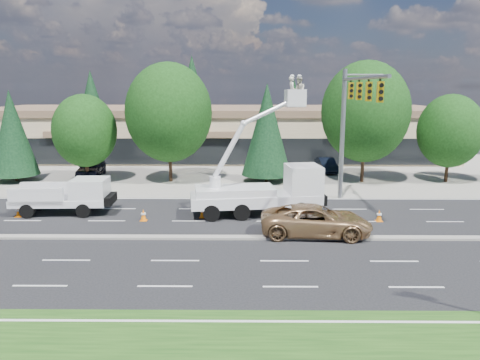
{
  "coord_description": "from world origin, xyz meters",
  "views": [
    {
      "loc": [
        3.15,
        -23.39,
        7.82
      ],
      "look_at": [
        2.91,
        3.65,
        2.4
      ],
      "focal_mm": 35.0,
      "sensor_mm": 36.0,
      "label": 1
    }
  ],
  "objects_px": {
    "utility_pickup": "(68,199)",
    "minivan": "(316,221)",
    "signal_mast": "(351,114)",
    "bucket_truck": "(268,186)"
  },
  "relations": [
    {
      "from": "signal_mast",
      "to": "utility_pickup",
      "type": "relative_size",
      "value": 1.74
    },
    {
      "from": "utility_pickup",
      "to": "minivan",
      "type": "height_order",
      "value": "utility_pickup"
    },
    {
      "from": "bucket_truck",
      "to": "signal_mast",
      "type": "bearing_deg",
      "value": 14.97
    },
    {
      "from": "signal_mast",
      "to": "minivan",
      "type": "height_order",
      "value": "signal_mast"
    },
    {
      "from": "utility_pickup",
      "to": "minivan",
      "type": "distance_m",
      "value": 15.43
    },
    {
      "from": "signal_mast",
      "to": "bucket_truck",
      "type": "height_order",
      "value": "signal_mast"
    },
    {
      "from": "bucket_truck",
      "to": "minivan",
      "type": "relative_size",
      "value": 1.45
    },
    {
      "from": "signal_mast",
      "to": "minivan",
      "type": "relative_size",
      "value": 1.73
    },
    {
      "from": "utility_pickup",
      "to": "bucket_truck",
      "type": "height_order",
      "value": "bucket_truck"
    },
    {
      "from": "signal_mast",
      "to": "bucket_truck",
      "type": "bearing_deg",
      "value": -157.16
    }
  ]
}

